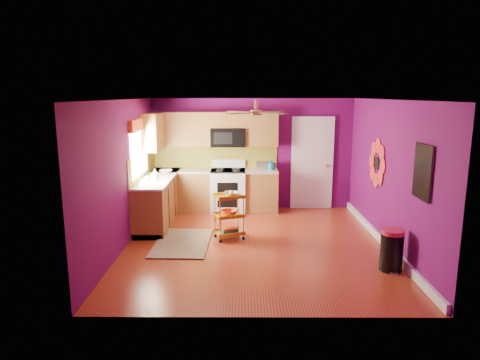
{
  "coord_description": "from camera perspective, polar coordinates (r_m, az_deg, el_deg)",
  "views": [
    {
      "loc": [
        -0.23,
        -7.13,
        2.59
      ],
      "look_at": [
        -0.27,
        0.4,
        1.07
      ],
      "focal_mm": 32.0,
      "sensor_mm": 36.0,
      "label": 1
    }
  ],
  "objects": [
    {
      "name": "ceiling_fan",
      "position": [
        7.34,
        2.17,
        9.05
      ],
      "size": [
        1.01,
        1.01,
        0.26
      ],
      "color": "#BF8C3F",
      "rests_on": "ground"
    },
    {
      "name": "left_window",
      "position": [
        8.46,
        -13.31,
        5.3
      ],
      "size": [
        0.08,
        1.35,
        1.08
      ],
      "color": "white",
      "rests_on": "ground"
    },
    {
      "name": "ground",
      "position": [
        7.59,
        2.08,
        -8.57
      ],
      "size": [
        5.0,
        5.0,
        0.0
      ],
      "primitive_type": "plane",
      "color": "maroon",
      "rests_on": "ground"
    },
    {
      "name": "upper_cabinetry",
      "position": [
        9.39,
        -5.89,
        6.5
      ],
      "size": [
        2.8,
        2.3,
        1.26
      ],
      "color": "brown",
      "rests_on": "ground"
    },
    {
      "name": "soap_bottle_a",
      "position": [
        8.4,
        -11.34,
        0.56
      ],
      "size": [
        0.09,
        0.1,
        0.21
      ],
      "primitive_type": "imported",
      "color": "#EA3F72",
      "rests_on": "lower_cabinets"
    },
    {
      "name": "electric_range",
      "position": [
        9.54,
        -1.59,
        -1.37
      ],
      "size": [
        0.76,
        0.66,
        1.13
      ],
      "color": "white",
      "rests_on": "ground"
    },
    {
      "name": "counter_cup",
      "position": [
        8.42,
        -12.3,
        0.14
      ],
      "size": [
        0.11,
        0.11,
        0.09
      ],
      "primitive_type": "imported",
      "color": "white",
      "rests_on": "lower_cabinets"
    },
    {
      "name": "toaster",
      "position": [
        9.53,
        2.87,
        1.96
      ],
      "size": [
        0.22,
        0.15,
        0.18
      ],
      "primitive_type": "cube",
      "color": "beige",
      "rests_on": "lower_cabinets"
    },
    {
      "name": "room_envelope",
      "position": [
        7.2,
        2.39,
        3.75
      ],
      "size": [
        4.54,
        5.04,
        2.52
      ],
      "color": "#5A0A51",
      "rests_on": "ground"
    },
    {
      "name": "trash_can",
      "position": [
        6.81,
        19.56,
        -8.82
      ],
      "size": [
        0.43,
        0.43,
        0.63
      ],
      "color": "black",
      "rests_on": "ground"
    },
    {
      "name": "panel_door",
      "position": [
        9.85,
        9.57,
        2.09
      ],
      "size": [
        0.95,
        0.11,
        2.15
      ],
      "color": "white",
      "rests_on": "ground"
    },
    {
      "name": "counter_dish",
      "position": [
        9.24,
        -9.87,
        1.15
      ],
      "size": [
        0.27,
        0.27,
        0.07
      ],
      "primitive_type": "imported",
      "color": "white",
      "rests_on": "lower_cabinets"
    },
    {
      "name": "lower_cabinets",
      "position": [
        9.27,
        -6.59,
        -2.13
      ],
      "size": [
        2.81,
        2.31,
        0.94
      ],
      "color": "brown",
      "rests_on": "ground"
    },
    {
      "name": "teal_kettle",
      "position": [
        9.52,
        4.13,
        1.89
      ],
      "size": [
        0.18,
        0.18,
        0.21
      ],
      "color": "#146F9B",
      "rests_on": "lower_cabinets"
    },
    {
      "name": "shag_rug",
      "position": [
        7.7,
        -7.68,
        -8.27
      ],
      "size": [
        0.98,
        1.55,
        0.02
      ],
      "primitive_type": "cube",
      "rotation": [
        0.0,
        0.0,
        -0.03
      ],
      "color": "black",
      "rests_on": "ground"
    },
    {
      "name": "soap_bottle_b",
      "position": [
        8.71,
        -11.28,
        0.87
      ],
      "size": [
        0.14,
        0.14,
        0.18
      ],
      "primitive_type": "imported",
      "color": "white",
      "rests_on": "lower_cabinets"
    },
    {
      "name": "rolling_cart",
      "position": [
        7.74,
        -1.41,
        -4.56
      ],
      "size": [
        0.59,
        0.51,
        0.9
      ],
      "color": "gold",
      "rests_on": "ground"
    },
    {
      "name": "right_wall_art",
      "position": [
        7.31,
        19.99,
        1.69
      ],
      "size": [
        0.04,
        2.74,
        1.04
      ],
      "color": "black",
      "rests_on": "ground"
    }
  ]
}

